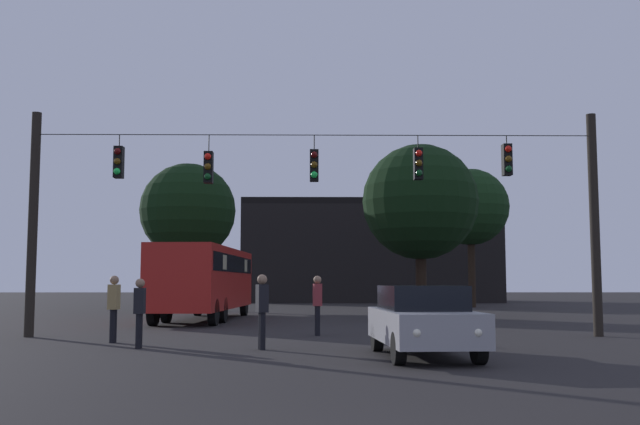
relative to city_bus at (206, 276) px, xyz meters
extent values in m
plane|color=black|center=(4.60, -0.79, -1.87)|extent=(168.00, 168.00, 0.00)
cylinder|color=black|center=(-3.76, -9.54, 1.47)|extent=(0.28, 0.28, 6.66)
cylinder|color=black|center=(12.96, -9.54, 1.47)|extent=(0.28, 0.28, 6.66)
cylinder|color=black|center=(4.60, -9.54, 4.14)|extent=(16.72, 0.02, 0.02)
cylinder|color=black|center=(-1.27, -9.54, 3.95)|extent=(0.03, 0.03, 0.35)
cube|color=black|center=(-1.27, -9.54, 3.29)|extent=(0.26, 0.32, 0.95)
sphere|color=#510A0A|center=(-1.27, -9.72, 3.59)|extent=(0.20, 0.20, 0.20)
sphere|color=#5B3D0C|center=(-1.27, -9.72, 3.29)|extent=(0.20, 0.20, 0.20)
sphere|color=#1EE04C|center=(-1.27, -9.72, 2.99)|extent=(0.20, 0.20, 0.20)
cylinder|color=black|center=(1.41, -9.54, 3.87)|extent=(0.03, 0.03, 0.50)
cube|color=black|center=(1.41, -9.54, 3.14)|extent=(0.26, 0.32, 0.95)
sphere|color=red|center=(1.41, -9.72, 3.44)|extent=(0.20, 0.20, 0.20)
sphere|color=#5B3D0C|center=(1.41, -9.72, 3.14)|extent=(0.20, 0.20, 0.20)
sphere|color=#0C4219|center=(1.41, -9.72, 2.84)|extent=(0.20, 0.20, 0.20)
cylinder|color=black|center=(4.57, -9.54, 3.90)|extent=(0.03, 0.03, 0.44)
cube|color=black|center=(4.57, -9.54, 3.21)|extent=(0.26, 0.32, 0.95)
sphere|color=#510A0A|center=(4.57, -9.72, 3.51)|extent=(0.20, 0.20, 0.20)
sphere|color=#5B3D0C|center=(4.57, -9.72, 3.21)|extent=(0.20, 0.20, 0.20)
sphere|color=#1EE04C|center=(4.57, -9.72, 2.91)|extent=(0.20, 0.20, 0.20)
cylinder|color=black|center=(7.69, -9.54, 3.93)|extent=(0.03, 0.03, 0.39)
cube|color=black|center=(7.69, -9.54, 3.26)|extent=(0.26, 0.32, 0.95)
sphere|color=red|center=(7.69, -9.72, 3.56)|extent=(0.20, 0.20, 0.20)
sphere|color=#5B3D0C|center=(7.69, -9.72, 3.26)|extent=(0.20, 0.20, 0.20)
sphere|color=#0C4219|center=(7.69, -9.72, 2.96)|extent=(0.20, 0.20, 0.20)
cylinder|color=black|center=(10.37, -9.54, 4.00)|extent=(0.03, 0.03, 0.26)
cube|color=black|center=(10.37, -9.54, 3.39)|extent=(0.26, 0.32, 0.95)
sphere|color=red|center=(10.37, -9.72, 3.69)|extent=(0.20, 0.20, 0.20)
sphere|color=#5B3D0C|center=(10.37, -9.72, 3.39)|extent=(0.20, 0.20, 0.20)
sphere|color=#0C4219|center=(10.37, -9.72, 3.09)|extent=(0.20, 0.20, 0.20)
cube|color=#B21E19|center=(0.00, 0.01, -0.12)|extent=(3.02, 11.11, 2.50)
cube|color=black|center=(0.00, 0.01, 0.49)|extent=(3.02, 10.45, 0.70)
cylinder|color=black|center=(-0.92, 4.02, -1.37)|extent=(0.33, 1.01, 1.00)
cylinder|color=black|center=(1.30, 3.91, -1.37)|extent=(0.33, 1.01, 1.00)
cylinder|color=black|center=(-1.21, -2.14, -1.37)|extent=(0.33, 1.01, 1.00)
cylinder|color=black|center=(1.01, -2.24, -1.37)|extent=(0.33, 1.01, 1.00)
cylinder|color=black|center=(-1.31, -4.12, -1.37)|extent=(0.33, 1.01, 1.00)
cylinder|color=black|center=(0.91, -4.22, -1.37)|extent=(0.33, 1.01, 1.00)
cube|color=beige|center=(0.16, 3.30, 0.49)|extent=(2.59, 0.92, 0.56)
cube|color=beige|center=(-0.13, -2.74, 0.49)|extent=(2.59, 0.92, 0.56)
cube|color=#99999E|center=(6.88, -15.44, -1.21)|extent=(2.03, 4.39, 0.68)
cube|color=black|center=(6.87, -15.29, -0.61)|extent=(1.71, 2.41, 0.52)
cylinder|color=black|center=(7.74, -16.81, -1.55)|extent=(0.26, 0.65, 0.64)
cylinder|color=black|center=(6.17, -16.90, -1.55)|extent=(0.26, 0.65, 0.64)
cylinder|color=black|center=(7.59, -13.97, -1.55)|extent=(0.26, 0.65, 0.64)
cylinder|color=black|center=(6.01, -14.06, -1.55)|extent=(0.26, 0.65, 0.64)
sphere|color=white|center=(7.57, -17.50, -1.21)|extent=(0.18, 0.18, 0.18)
sphere|color=white|center=(6.42, -17.56, -1.21)|extent=(0.18, 0.18, 0.18)
cylinder|color=black|center=(3.33, -13.73, -1.43)|extent=(0.14, 0.14, 0.88)
cylinder|color=black|center=(3.28, -13.57, -1.43)|extent=(0.14, 0.14, 0.88)
cube|color=black|center=(3.31, -13.65, -0.66)|extent=(0.34, 0.42, 0.66)
sphere|color=#8C6B51|center=(3.31, -13.65, -0.21)|extent=(0.24, 0.24, 0.24)
cylinder|color=black|center=(0.31, -13.34, -1.45)|extent=(0.14, 0.14, 0.83)
cylinder|color=black|center=(0.30, -13.18, -1.45)|extent=(0.14, 0.14, 0.83)
cube|color=black|center=(0.31, -13.26, -0.72)|extent=(0.26, 0.37, 0.62)
sphere|color=#8C6B51|center=(0.31, -13.26, -0.30)|extent=(0.23, 0.23, 0.23)
cylinder|color=black|center=(-0.75, -11.54, -1.43)|extent=(0.14, 0.14, 0.88)
cylinder|color=black|center=(-0.76, -11.70, -1.43)|extent=(0.14, 0.14, 0.88)
cube|color=#997F4C|center=(-0.76, -11.62, -0.66)|extent=(0.26, 0.37, 0.66)
sphere|color=#8C6B51|center=(-0.76, -11.62, -0.21)|extent=(0.24, 0.24, 0.24)
cylinder|color=black|center=(4.68, -9.18, -1.42)|extent=(0.14, 0.14, 0.88)
cylinder|color=black|center=(4.66, -9.02, -1.42)|extent=(0.14, 0.14, 0.88)
cube|color=maroon|center=(4.67, -9.10, -0.65)|extent=(0.28, 0.39, 0.66)
sphere|color=#8C6B51|center=(4.67, -9.10, -0.20)|extent=(0.24, 0.24, 0.24)
cube|color=black|center=(9.25, 29.42, 1.94)|extent=(20.26, 9.97, 7.61)
cube|color=black|center=(9.25, 29.42, 5.99)|extent=(20.26, 9.97, 0.50)
cylinder|color=#2D2116|center=(-2.69, 11.30, 0.03)|extent=(0.39, 0.39, 3.79)
sphere|color=black|center=(-2.69, 11.30, 3.87)|extent=(5.56, 5.56, 5.56)
cylinder|color=black|center=(14.70, 15.14, 0.47)|extent=(0.47, 0.47, 4.68)
sphere|color=black|center=(14.70, 15.14, 4.52)|extent=(4.89, 4.89, 4.89)
cylinder|color=black|center=(9.53, 2.26, -0.15)|extent=(0.49, 0.49, 3.42)
sphere|color=black|center=(9.53, 2.26, 3.42)|extent=(5.34, 5.34, 5.34)
camera|label=1|loc=(4.46, -31.16, -0.27)|focal=40.99mm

